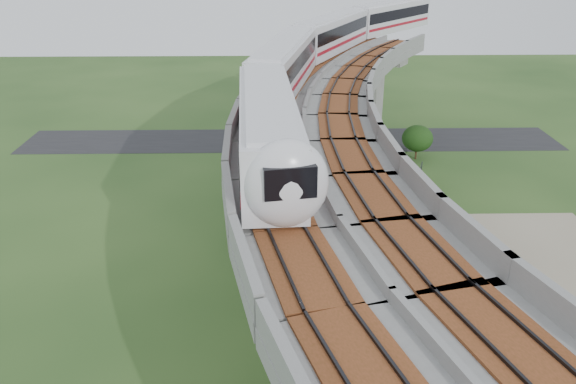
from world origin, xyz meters
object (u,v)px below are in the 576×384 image
car_red (574,356)px  metro_train (332,49)px  car_dark (494,255)px  car_white (452,314)px

car_red → metro_train: bearing=162.2°
car_red → car_dark: (-0.46, 10.69, -0.15)m
car_white → car_dark: 8.33m
car_white → car_red: (5.34, -3.94, 0.13)m
metro_train → car_white: (5.59, -21.28, -11.72)m
metro_train → car_white: metro_train is taller
car_white → car_dark: car_white is taller
car_white → car_red: bearing=-57.0°
car_dark → car_red: bearing=-161.7°
car_red → car_dark: size_ratio=1.12×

